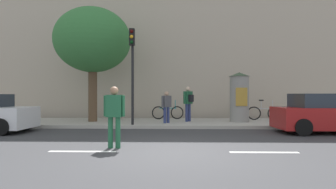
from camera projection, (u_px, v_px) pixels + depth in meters
ground_plane at (172, 152)px, 7.49m from camera, size 80.00×80.00×0.00m
sidewalk_curb at (174, 123)px, 14.48m from camera, size 36.00×4.00×0.15m
lane_markings at (172, 152)px, 7.49m from camera, size 25.80×0.16×0.01m
building_backdrop at (174, 32)px, 19.48m from camera, size 36.00×5.00×11.63m
traffic_light at (132, 60)px, 12.77m from camera, size 0.24×0.45×4.32m
poster_column at (239, 97)px, 14.31m from camera, size 1.04×1.04×2.49m
street_tree at (93, 41)px, 14.44m from camera, size 3.86×3.86×5.79m
pedestrian_tallest at (114, 112)px, 8.04m from camera, size 0.61×0.27×1.75m
pedestrian_near_pole at (188, 100)px, 14.41m from camera, size 0.53×0.54×1.77m
pedestrian_in_dark_shirt at (166, 105)px, 13.64m from camera, size 0.48×0.48×1.52m
bicycle_leaning at (168, 112)px, 15.78m from camera, size 1.76×0.30×1.09m
bicycle_upright at (264, 113)px, 15.16m from camera, size 1.73×0.50×1.09m
parked_car_silver at (329, 114)px, 11.17m from camera, size 4.24×1.94×1.56m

